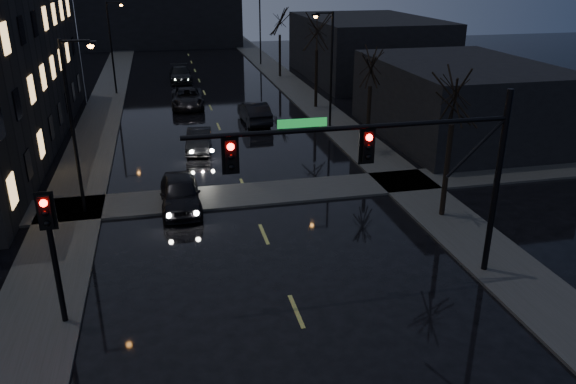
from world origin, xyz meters
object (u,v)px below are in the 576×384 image
oncoming_car_d (180,74)px  lead_car (254,112)px  oncoming_car_c (187,98)px  oncoming_car_a (180,193)px  oncoming_car_b (199,140)px

oncoming_car_d → lead_car: (4.55, -17.29, 0.05)m
oncoming_car_c → lead_car: lead_car is taller
oncoming_car_a → oncoming_car_c: 21.00m
oncoming_car_b → oncoming_car_c: (0.00, 12.02, 0.10)m
oncoming_car_a → lead_car: bearing=67.4°
oncoming_car_a → oncoming_car_c: bearing=85.5°
oncoming_car_c → lead_car: (4.52, -6.18, 0.03)m
oncoming_car_c → oncoming_car_d: oncoming_car_c is taller
oncoming_car_b → lead_car: size_ratio=0.84×
oncoming_car_d → oncoming_car_c: bearing=-90.3°
oncoming_car_a → lead_car: size_ratio=0.95×
oncoming_car_b → oncoming_car_a: bearing=-92.6°
lead_car → oncoming_car_d: bearing=-77.9°
oncoming_car_a → oncoming_car_c: size_ratio=0.83×
oncoming_car_b → lead_car: lead_car is taller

